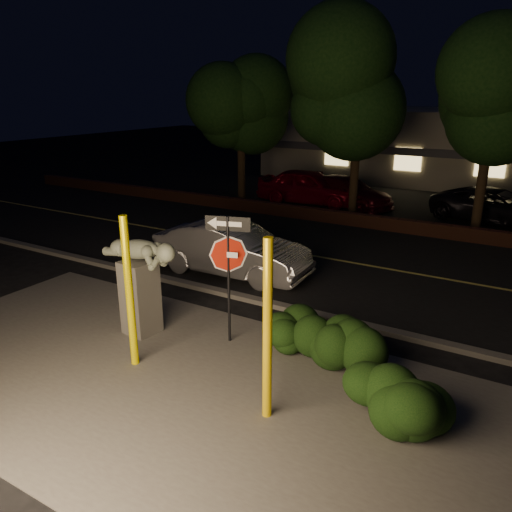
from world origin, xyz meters
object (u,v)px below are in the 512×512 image
(parked_car_dark, at_px, (495,206))
(parked_car_red, at_px, (309,187))
(yellow_pole_right, at_px, (268,332))
(silver_sedan, at_px, (232,249))
(signpost, at_px, (228,255))
(sculpture, at_px, (140,275))
(yellow_pole_left, at_px, (129,293))
(parked_car_darkred, at_px, (346,192))

(parked_car_dark, bearing_deg, parked_car_red, 107.91)
(yellow_pole_right, relative_size, parked_car_dark, 0.62)
(yellow_pole_right, distance_m, silver_sedan, 6.73)
(signpost, height_order, parked_car_red, signpost)
(parked_car_dark, bearing_deg, sculpture, 172.75)
(yellow_pole_right, distance_m, sculpture, 3.95)
(signpost, relative_size, silver_sedan, 0.60)
(sculpture, relative_size, silver_sedan, 0.49)
(yellow_pole_left, bearing_deg, yellow_pole_right, -2.25)
(sculpture, height_order, parked_car_darkred, sculpture)
(signpost, xyz_separation_m, parked_car_red, (-4.28, 13.13, -1.12))
(yellow_pole_left, xyz_separation_m, parked_car_red, (-3.21, 14.83, -0.67))
(sculpture, bearing_deg, parked_car_red, 106.97)
(parked_car_dark, bearing_deg, yellow_pole_right, -172.68)
(silver_sedan, bearing_deg, yellow_pole_left, -169.34)
(signpost, relative_size, parked_car_red, 0.57)
(parked_car_darkred, xyz_separation_m, parked_car_dark, (6.22, 0.21, 0.01))
(yellow_pole_right, bearing_deg, parked_car_red, 112.55)
(sculpture, height_order, parked_car_dark, sculpture)
(signpost, distance_m, parked_car_dark, 14.26)
(parked_car_darkred, bearing_deg, parked_car_red, 119.46)
(yellow_pole_left, bearing_deg, parked_car_dark, 73.20)
(yellow_pole_right, bearing_deg, yellow_pole_left, 177.75)
(sculpture, bearing_deg, parked_car_darkred, 100.07)
(silver_sedan, bearing_deg, signpost, -149.21)
(yellow_pole_right, height_order, signpost, yellow_pole_right)
(parked_car_red, distance_m, parked_car_darkred, 1.71)
(sculpture, bearing_deg, parked_car_dark, 76.20)
(signpost, bearing_deg, parked_car_dark, 57.71)
(sculpture, bearing_deg, signpost, 26.01)
(yellow_pole_right, height_order, parked_car_darkred, yellow_pole_right)
(parked_car_dark, bearing_deg, silver_sedan, 164.08)
(yellow_pole_left, distance_m, parked_car_dark, 16.15)
(parked_car_dark, bearing_deg, yellow_pole_left, 176.63)
(yellow_pole_left, bearing_deg, signpost, 57.94)
(signpost, distance_m, sculpture, 2.02)
(silver_sedan, bearing_deg, parked_car_dark, -31.00)
(sculpture, relative_size, parked_car_darkred, 0.48)
(yellow_pole_left, xyz_separation_m, yellow_pole_right, (3.00, -0.12, 0.04))
(silver_sedan, distance_m, parked_car_darkred, 10.10)
(silver_sedan, height_order, parked_car_red, parked_car_red)
(yellow_pole_left, distance_m, sculpture, 1.32)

